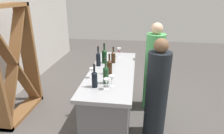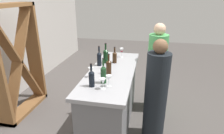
{
  "view_description": "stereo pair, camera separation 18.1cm",
  "coord_description": "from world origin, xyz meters",
  "px_view_note": "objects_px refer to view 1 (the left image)",
  "views": [
    {
      "loc": [
        -2.61,
        -0.35,
        2.02
      ],
      "look_at": [
        0.0,
        0.0,
        1.0
      ],
      "focal_mm": 30.36,
      "sensor_mm": 36.0,
      "label": 1
    },
    {
      "loc": [
        -2.58,
        -0.53,
        2.02
      ],
      "look_at": [
        0.0,
        0.0,
        1.0
      ],
      "focal_mm": 30.36,
      "sensor_mm": 36.0,
      "label": 2
    }
  ],
  "objects_px": {
    "wine_bottle_rightmost_dark_green": "(104,56)",
    "wine_glass_near_right": "(106,82)",
    "wine_glass_near_center": "(119,51)",
    "wine_bottle_second_right_near_black": "(98,58)",
    "wine_bottle_second_left_olive_green": "(106,74)",
    "wine_bottle_center_amber_brown": "(109,66)",
    "wine_bottle_leftmost_near_black": "(94,78)",
    "wine_rack": "(13,64)",
    "wine_glass_far_left": "(92,71)",
    "person_center_guest": "(154,71)",
    "person_left_guest": "(157,94)",
    "wine_glass_near_left": "(112,78)",
    "wine_bottle_far_right_amber_brown": "(113,57)"
  },
  "relations": [
    {
      "from": "wine_bottle_second_left_olive_green",
      "to": "wine_glass_near_right",
      "type": "xyz_separation_m",
      "value": [
        -0.16,
        -0.03,
        -0.03
      ]
    },
    {
      "from": "wine_bottle_second_right_near_black",
      "to": "person_center_guest",
      "type": "distance_m",
      "value": 1.06
    },
    {
      "from": "wine_bottle_center_amber_brown",
      "to": "wine_bottle_second_left_olive_green",
      "type": "bearing_deg",
      "value": 179.82
    },
    {
      "from": "wine_bottle_second_left_olive_green",
      "to": "wine_bottle_center_amber_brown",
      "type": "xyz_separation_m",
      "value": [
        0.31,
        -0.0,
        -0.01
      ]
    },
    {
      "from": "wine_bottle_second_left_olive_green",
      "to": "wine_bottle_far_right_amber_brown",
      "type": "relative_size",
      "value": 1.23
    },
    {
      "from": "wine_glass_near_right",
      "to": "person_center_guest",
      "type": "height_order",
      "value": "person_center_guest"
    },
    {
      "from": "wine_rack",
      "to": "wine_bottle_second_left_olive_green",
      "type": "bearing_deg",
      "value": -107.09
    },
    {
      "from": "wine_rack",
      "to": "wine_glass_far_left",
      "type": "distance_m",
      "value": 1.47
    },
    {
      "from": "wine_bottle_center_amber_brown",
      "to": "wine_glass_near_left",
      "type": "bearing_deg",
      "value": -167.45
    },
    {
      "from": "wine_glass_far_left",
      "to": "wine_rack",
      "type": "bearing_deg",
      "value": 75.81
    },
    {
      "from": "wine_glass_near_right",
      "to": "wine_rack",
      "type": "bearing_deg",
      "value": 68.24
    },
    {
      "from": "wine_bottle_rightmost_dark_green",
      "to": "wine_glass_near_right",
      "type": "distance_m",
      "value": 0.93
    },
    {
      "from": "wine_bottle_center_amber_brown",
      "to": "wine_bottle_far_right_amber_brown",
      "type": "bearing_deg",
      "value": 0.7
    },
    {
      "from": "wine_glass_near_center",
      "to": "person_center_guest",
      "type": "height_order",
      "value": "person_center_guest"
    },
    {
      "from": "wine_bottle_far_right_amber_brown",
      "to": "wine_glass_near_center",
      "type": "xyz_separation_m",
      "value": [
        0.32,
        -0.07,
        0.02
      ]
    },
    {
      "from": "wine_glass_far_left",
      "to": "person_left_guest",
      "type": "height_order",
      "value": "person_left_guest"
    },
    {
      "from": "person_center_guest",
      "to": "wine_glass_near_right",
      "type": "bearing_deg",
      "value": 64.66
    },
    {
      "from": "wine_glass_far_left",
      "to": "wine_bottle_far_right_amber_brown",
      "type": "bearing_deg",
      "value": -18.35
    },
    {
      "from": "wine_glass_far_left",
      "to": "wine_bottle_center_amber_brown",
      "type": "bearing_deg",
      "value": -52.93
    },
    {
      "from": "wine_bottle_center_amber_brown",
      "to": "wine_bottle_leftmost_near_black",
      "type": "bearing_deg",
      "value": 164.43
    },
    {
      "from": "wine_glass_near_left",
      "to": "wine_glass_near_center",
      "type": "distance_m",
      "value": 1.18
    },
    {
      "from": "wine_rack",
      "to": "wine_bottle_far_right_amber_brown",
      "type": "relative_size",
      "value": 6.93
    },
    {
      "from": "wine_bottle_second_left_olive_green",
      "to": "wine_glass_far_left",
      "type": "bearing_deg",
      "value": 56.3
    },
    {
      "from": "wine_bottle_rightmost_dark_green",
      "to": "wine_glass_near_right",
      "type": "relative_size",
      "value": 2.37
    },
    {
      "from": "wine_bottle_rightmost_dark_green",
      "to": "person_center_guest",
      "type": "relative_size",
      "value": 0.21
    },
    {
      "from": "wine_rack",
      "to": "wine_bottle_center_amber_brown",
      "type": "distance_m",
      "value": 1.65
    },
    {
      "from": "wine_bottle_rightmost_dark_green",
      "to": "person_left_guest",
      "type": "height_order",
      "value": "person_left_guest"
    },
    {
      "from": "person_left_guest",
      "to": "person_center_guest",
      "type": "bearing_deg",
      "value": -82.43
    },
    {
      "from": "wine_bottle_second_left_olive_green",
      "to": "wine_bottle_second_right_near_black",
      "type": "bearing_deg",
      "value": 20.04
    },
    {
      "from": "wine_bottle_rightmost_dark_green",
      "to": "wine_bottle_far_right_amber_brown",
      "type": "distance_m",
      "value": 0.15
    },
    {
      "from": "wine_bottle_second_left_olive_green",
      "to": "person_center_guest",
      "type": "distance_m",
      "value": 1.29
    },
    {
      "from": "wine_rack",
      "to": "wine_glass_far_left",
      "type": "bearing_deg",
      "value": -104.19
    },
    {
      "from": "wine_glass_near_left",
      "to": "wine_bottle_center_amber_brown",
      "type": "bearing_deg",
      "value": 12.55
    },
    {
      "from": "wine_rack",
      "to": "person_left_guest",
      "type": "xyz_separation_m",
      "value": [
        -0.25,
        -2.31,
        -0.25
      ]
    },
    {
      "from": "wine_bottle_far_right_amber_brown",
      "to": "wine_glass_near_left",
      "type": "xyz_separation_m",
      "value": [
        -0.86,
        -0.09,
        0.0
      ]
    },
    {
      "from": "wine_bottle_center_amber_brown",
      "to": "wine_glass_near_center",
      "type": "distance_m",
      "value": 0.79
    },
    {
      "from": "wine_bottle_rightmost_dark_green",
      "to": "wine_glass_near_left",
      "type": "xyz_separation_m",
      "value": [
        -0.83,
        -0.24,
        -0.02
      ]
    },
    {
      "from": "wine_bottle_second_right_near_black",
      "to": "person_center_guest",
      "type": "bearing_deg",
      "value": -64.81
    },
    {
      "from": "wine_glass_near_right",
      "to": "wine_glass_near_center",
      "type": "bearing_deg",
      "value": -1.22
    },
    {
      "from": "wine_bottle_rightmost_dark_green",
      "to": "wine_glass_near_center",
      "type": "xyz_separation_m",
      "value": [
        0.35,
        -0.21,
        -0.01
      ]
    },
    {
      "from": "wine_bottle_far_right_amber_brown",
      "to": "wine_glass_near_right",
      "type": "height_order",
      "value": "wine_bottle_far_right_amber_brown"
    },
    {
      "from": "wine_bottle_rightmost_dark_green",
      "to": "wine_glass_near_center",
      "type": "relative_size",
      "value": 1.96
    },
    {
      "from": "wine_bottle_leftmost_near_black",
      "to": "wine_bottle_far_right_amber_brown",
      "type": "xyz_separation_m",
      "value": [
        0.9,
        -0.11,
        -0.01
      ]
    },
    {
      "from": "wine_bottle_center_amber_brown",
      "to": "wine_glass_near_left",
      "type": "relative_size",
      "value": 2.0
    },
    {
      "from": "wine_bottle_second_right_near_black",
      "to": "wine_bottle_rightmost_dark_green",
      "type": "distance_m",
      "value": 0.16
    },
    {
      "from": "wine_bottle_leftmost_near_black",
      "to": "wine_bottle_rightmost_dark_green",
      "type": "xyz_separation_m",
      "value": [
        0.87,
        0.03,
        0.01
      ]
    },
    {
      "from": "wine_bottle_center_amber_brown",
      "to": "wine_glass_near_right",
      "type": "distance_m",
      "value": 0.47
    },
    {
      "from": "wine_rack",
      "to": "person_center_guest",
      "type": "xyz_separation_m",
      "value": [
        0.53,
        -2.32,
        -0.21
      ]
    },
    {
      "from": "wine_bottle_second_left_olive_green",
      "to": "person_left_guest",
      "type": "distance_m",
      "value": 0.82
    },
    {
      "from": "wine_glass_near_left",
      "to": "person_center_guest",
      "type": "bearing_deg",
      "value": -28.37
    }
  ]
}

